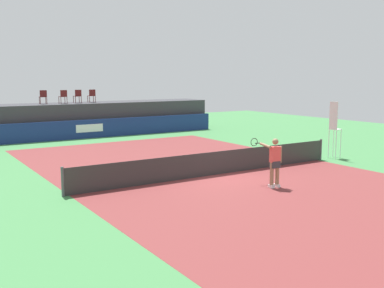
{
  "coord_description": "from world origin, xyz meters",
  "views": [
    {
      "loc": [
        -10.47,
        -14.53,
        3.92
      ],
      "look_at": [
        0.17,
        2.0,
        1.0
      ],
      "focal_mm": 42.2,
      "sensor_mm": 36.0,
      "label": 1
    }
  ],
  "objects_px": {
    "tennis_player": "(274,161)",
    "tennis_ball": "(275,159)",
    "spectator_chair_center": "(78,96)",
    "umpire_chair": "(334,126)",
    "spectator_chair_right": "(92,95)",
    "spectator_chair_left": "(63,96)",
    "spectator_chair_far_left": "(43,96)",
    "net_post_far": "(321,149)",
    "net_post_near": "(63,182)"
  },
  "relations": [
    {
      "from": "spectator_chair_center",
      "to": "spectator_chair_right",
      "type": "bearing_deg",
      "value": 4.85
    },
    {
      "from": "spectator_chair_right",
      "to": "net_post_near",
      "type": "bearing_deg",
      "value": -113.82
    },
    {
      "from": "spectator_chair_far_left",
      "to": "spectator_chair_center",
      "type": "xyz_separation_m",
      "value": [
        2.24,
        -0.14,
        0.0
      ]
    },
    {
      "from": "tennis_player",
      "to": "tennis_ball",
      "type": "bearing_deg",
      "value": 46.18
    },
    {
      "from": "spectator_chair_left",
      "to": "tennis_ball",
      "type": "xyz_separation_m",
      "value": [
        5.89,
        -13.81,
        -2.66
      ]
    },
    {
      "from": "spectator_chair_right",
      "to": "tennis_ball",
      "type": "bearing_deg",
      "value": -74.89
    },
    {
      "from": "net_post_far",
      "to": "spectator_chair_right",
      "type": "bearing_deg",
      "value": 110.32
    },
    {
      "from": "umpire_chair",
      "to": "net_post_near",
      "type": "bearing_deg",
      "value": 179.94
    },
    {
      "from": "net_post_near",
      "to": "net_post_far",
      "type": "height_order",
      "value": "same"
    },
    {
      "from": "spectator_chair_left",
      "to": "tennis_player",
      "type": "xyz_separation_m",
      "value": [
        2.09,
        -17.76,
        -1.73
      ]
    },
    {
      "from": "net_post_far",
      "to": "tennis_ball",
      "type": "distance_m",
      "value": 2.21
    },
    {
      "from": "tennis_player",
      "to": "spectator_chair_far_left",
      "type": "bearing_deg",
      "value": 100.27
    },
    {
      "from": "spectator_chair_far_left",
      "to": "umpire_chair",
      "type": "relative_size",
      "value": 0.32
    },
    {
      "from": "net_post_far",
      "to": "tennis_player",
      "type": "relative_size",
      "value": 0.56
    },
    {
      "from": "tennis_player",
      "to": "net_post_near",
      "type": "bearing_deg",
      "value": 157.41
    },
    {
      "from": "spectator_chair_right",
      "to": "umpire_chair",
      "type": "bearing_deg",
      "value": -66.89
    },
    {
      "from": "spectator_chair_far_left",
      "to": "tennis_ball",
      "type": "distance_m",
      "value": 16.08
    },
    {
      "from": "umpire_chair",
      "to": "tennis_ball",
      "type": "relative_size",
      "value": 40.59
    },
    {
      "from": "spectator_chair_center",
      "to": "spectator_chair_right",
      "type": "distance_m",
      "value": 1.02
    },
    {
      "from": "spectator_chair_far_left",
      "to": "umpire_chair",
      "type": "height_order",
      "value": "spectator_chair_far_left"
    },
    {
      "from": "spectator_chair_right",
      "to": "net_post_near",
      "type": "relative_size",
      "value": 0.89
    },
    {
      "from": "spectator_chair_right",
      "to": "umpire_chair",
      "type": "relative_size",
      "value": 0.32
    },
    {
      "from": "umpire_chair",
      "to": "spectator_chair_right",
      "type": "bearing_deg",
      "value": 113.11
    },
    {
      "from": "net_post_near",
      "to": "spectator_chair_right",
      "type": "bearing_deg",
      "value": 66.18
    },
    {
      "from": "net_post_near",
      "to": "tennis_player",
      "type": "bearing_deg",
      "value": -22.59
    },
    {
      "from": "spectator_chair_far_left",
      "to": "spectator_chair_right",
      "type": "bearing_deg",
      "value": -0.95
    },
    {
      "from": "umpire_chair",
      "to": "spectator_chair_left",
      "type": "bearing_deg",
      "value": 119.87
    },
    {
      "from": "spectator_chair_far_left",
      "to": "spectator_chair_center",
      "type": "height_order",
      "value": "same"
    },
    {
      "from": "spectator_chair_left",
      "to": "tennis_ball",
      "type": "distance_m",
      "value": 15.25
    },
    {
      "from": "net_post_far",
      "to": "spectator_chair_center",
      "type": "bearing_deg",
      "value": 113.74
    },
    {
      "from": "net_post_far",
      "to": "net_post_near",
      "type": "bearing_deg",
      "value": 180.0
    },
    {
      "from": "spectator_chair_center",
      "to": "tennis_player",
      "type": "bearing_deg",
      "value": -86.68
    },
    {
      "from": "spectator_chair_center",
      "to": "tennis_ball",
      "type": "relative_size",
      "value": 13.06
    },
    {
      "from": "spectator_chair_center",
      "to": "umpire_chair",
      "type": "xyz_separation_m",
      "value": [
        7.55,
        -15.2,
        -1.11
      ]
    },
    {
      "from": "spectator_chair_center",
      "to": "tennis_player",
      "type": "relative_size",
      "value": 0.5
    },
    {
      "from": "spectator_chair_right",
      "to": "net_post_far",
      "type": "height_order",
      "value": "spectator_chair_right"
    },
    {
      "from": "spectator_chair_far_left",
      "to": "umpire_chair",
      "type": "bearing_deg",
      "value": -57.46
    },
    {
      "from": "spectator_chair_far_left",
      "to": "spectator_chair_center",
      "type": "bearing_deg",
      "value": -3.59
    },
    {
      "from": "spectator_chair_far_left",
      "to": "tennis_player",
      "type": "bearing_deg",
      "value": -79.73
    },
    {
      "from": "net_post_near",
      "to": "spectator_chair_left",
      "type": "bearing_deg",
      "value": 72.65
    },
    {
      "from": "net_post_near",
      "to": "net_post_far",
      "type": "relative_size",
      "value": 1.0
    },
    {
      "from": "net_post_far",
      "to": "spectator_chair_far_left",
      "type": "bearing_deg",
      "value": 120.2
    },
    {
      "from": "net_post_near",
      "to": "umpire_chair",
      "type": "bearing_deg",
      "value": -0.06
    },
    {
      "from": "umpire_chair",
      "to": "net_post_far",
      "type": "distance_m",
      "value": 1.39
    },
    {
      "from": "spectator_chair_far_left",
      "to": "tennis_ball",
      "type": "height_order",
      "value": "spectator_chair_far_left"
    },
    {
      "from": "umpire_chair",
      "to": "net_post_near",
      "type": "distance_m",
      "value": 13.31
    },
    {
      "from": "umpire_chair",
      "to": "tennis_ball",
      "type": "distance_m",
      "value": 3.33
    },
    {
      "from": "tennis_player",
      "to": "tennis_ball",
      "type": "xyz_separation_m",
      "value": [
        3.79,
        3.95,
        -0.92
      ]
    },
    {
      "from": "tennis_ball",
      "to": "spectator_chair_left",
      "type": "bearing_deg",
      "value": 113.09
    },
    {
      "from": "net_post_near",
      "to": "tennis_ball",
      "type": "xyz_separation_m",
      "value": [
        10.56,
        1.14,
        -0.46
      ]
    }
  ]
}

